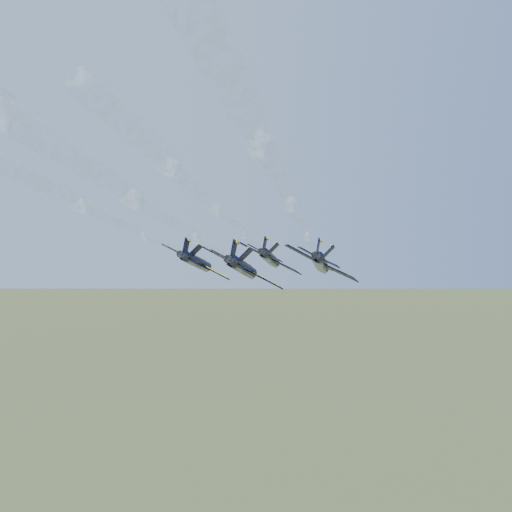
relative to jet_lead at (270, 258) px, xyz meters
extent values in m
cylinder|color=black|center=(-0.13, -0.33, 0.03)|extent=(8.10, 13.77, 2.44)
cone|color=black|center=(3.39, 7.29, 0.03)|extent=(3.37, 3.52, 2.44)
ellipsoid|color=black|center=(1.63, 2.82, 0.55)|extent=(2.27, 2.86, 1.26)
cube|color=gray|center=(-0.43, -0.20, -0.57)|extent=(6.76, 12.12, 1.17)
cube|color=black|center=(-3.41, 0.25, 1.65)|extent=(5.86, 4.01, 3.09)
cube|color=yellow|center=(-2.61, 1.86, 1.75)|extent=(5.36, 1.00, 3.04)
cube|color=black|center=(2.34, -2.41, -1.77)|extent=(6.33, 6.22, 3.09)
cube|color=yellow|center=(3.14, -0.80, -1.68)|extent=(4.18, 3.91, 3.04)
cube|color=black|center=(-4.72, -5.60, 1.09)|extent=(2.57, 1.81, 1.44)
cube|color=black|center=(-1.17, -7.24, -1.02)|extent=(2.94, 2.98, 1.44)
cube|color=black|center=(-2.71, -5.71, 1.77)|extent=(1.58, 2.39, 2.74)
cube|color=black|center=(-1.28, -6.37, 0.91)|extent=(2.89, 3.00, 2.02)
cylinder|color=black|center=(-3.68, -6.89, 0.17)|extent=(1.97, 1.82, 1.58)
cylinder|color=black|center=(-2.92, -7.25, -0.29)|extent=(1.97, 1.82, 1.58)
cylinder|color=black|center=(-15.34, -8.17, 0.03)|extent=(8.10, 13.77, 2.44)
cone|color=black|center=(-11.82, -0.55, 0.03)|extent=(3.37, 3.52, 2.44)
ellipsoid|color=black|center=(-13.58, -5.02, 0.55)|extent=(2.27, 2.86, 1.26)
cube|color=gray|center=(-15.63, -8.03, -0.57)|extent=(6.76, 12.12, 1.17)
cube|color=black|center=(-18.61, -7.59, 1.65)|extent=(5.86, 4.01, 3.09)
cube|color=yellow|center=(-17.81, -5.98, 1.75)|extent=(5.36, 1.00, 3.04)
cube|color=black|center=(-12.86, -10.24, -1.77)|extent=(6.33, 6.22, 3.09)
cube|color=yellow|center=(-12.06, -8.63, -1.68)|extent=(4.18, 3.91, 3.04)
cube|color=black|center=(-19.92, -13.43, 1.09)|extent=(2.57, 1.81, 1.44)
cube|color=black|center=(-16.37, -15.07, -1.02)|extent=(2.94, 2.98, 1.44)
cube|color=black|center=(-17.92, -13.54, 1.77)|extent=(1.58, 2.39, 2.74)
cube|color=black|center=(-16.48, -14.21, 0.91)|extent=(2.89, 3.00, 2.02)
cylinder|color=black|center=(-18.89, -14.73, 0.17)|extent=(1.97, 1.82, 1.58)
cylinder|color=black|center=(-18.12, -15.08, -0.29)|extent=(1.97, 1.82, 1.58)
cylinder|color=black|center=(5.08, -16.51, 0.03)|extent=(8.10, 13.77, 2.44)
cone|color=black|center=(8.61, -8.89, 0.03)|extent=(3.37, 3.52, 2.44)
ellipsoid|color=black|center=(6.85, -13.36, 0.55)|extent=(2.27, 2.86, 1.26)
cube|color=gray|center=(4.79, -16.37, -0.57)|extent=(6.76, 12.12, 1.17)
cube|color=black|center=(1.81, -15.93, 1.65)|extent=(5.86, 4.01, 3.09)
cube|color=yellow|center=(2.61, -14.32, 1.75)|extent=(5.36, 1.00, 3.04)
cube|color=black|center=(7.56, -18.58, -1.77)|extent=(6.33, 6.22, 3.09)
cube|color=yellow|center=(8.36, -16.97, -1.68)|extent=(4.18, 3.91, 3.04)
cube|color=black|center=(0.50, -21.77, 1.09)|extent=(2.57, 1.81, 1.44)
cube|color=black|center=(4.05, -23.41, -1.02)|extent=(2.94, 2.98, 1.44)
cube|color=black|center=(2.51, -21.88, 1.77)|extent=(1.58, 2.39, 2.74)
cube|color=black|center=(3.94, -22.55, 0.91)|extent=(2.89, 3.00, 2.02)
cylinder|color=black|center=(1.54, -23.07, 0.17)|extent=(1.97, 1.82, 1.58)
cylinder|color=black|center=(2.30, -23.42, -0.29)|extent=(1.97, 1.82, 1.58)
cylinder|color=black|center=(-9.88, -24.28, 0.03)|extent=(8.10, 13.77, 2.44)
cone|color=black|center=(-6.36, -16.66, 0.03)|extent=(3.37, 3.52, 2.44)
ellipsoid|color=black|center=(-8.12, -21.13, 0.55)|extent=(2.27, 2.86, 1.26)
cube|color=gray|center=(-10.18, -24.14, -0.57)|extent=(6.76, 12.12, 1.17)
cube|color=black|center=(-13.15, -23.70, 1.65)|extent=(5.86, 4.01, 3.09)
cube|color=yellow|center=(-12.35, -22.08, 1.75)|extent=(5.36, 1.00, 3.04)
cube|color=black|center=(-7.41, -26.35, -1.77)|extent=(6.33, 6.22, 3.09)
cube|color=yellow|center=(-6.60, -24.74, -1.68)|extent=(4.18, 3.91, 3.04)
cube|color=black|center=(-14.47, -29.54, 1.09)|extent=(2.57, 1.81, 1.44)
cube|color=black|center=(-10.91, -31.18, -1.02)|extent=(2.94, 2.98, 1.44)
cube|color=black|center=(-12.46, -29.65, 1.77)|extent=(1.58, 2.39, 2.74)
cube|color=black|center=(-11.02, -30.32, 0.91)|extent=(2.89, 3.00, 2.02)
cylinder|color=black|center=(-13.43, -30.84, 0.17)|extent=(1.97, 1.82, 1.58)
cylinder|color=black|center=(-12.67, -31.19, -0.29)|extent=(1.97, 1.82, 1.58)
cylinder|color=white|center=(-6.96, -15.10, 0.03)|extent=(8.86, 17.18, 1.29)
cylinder|color=white|center=(-14.21, -30.80, 0.03)|extent=(9.30, 17.39, 1.78)
cylinder|color=white|center=(-21.46, -46.50, 0.03)|extent=(9.83, 17.63, 2.35)
cylinder|color=white|center=(-28.72, -62.20, 0.03)|extent=(10.42, 17.90, 3.01)
cylinder|color=white|center=(-22.16, -22.94, 0.03)|extent=(8.86, 17.18, 1.29)
cylinder|color=white|center=(-29.41, -38.63, 0.03)|extent=(9.30, 17.39, 1.78)
cylinder|color=white|center=(-36.67, -54.33, 0.03)|extent=(9.83, 17.63, 2.35)
cylinder|color=white|center=(-1.74, -31.28, 0.03)|extent=(8.86, 17.18, 1.29)
cylinder|color=white|center=(-8.99, -46.97, 0.03)|extent=(9.30, 17.39, 1.78)
cylinder|color=white|center=(-16.25, -62.67, 0.03)|extent=(9.83, 17.63, 2.35)
cylinder|color=white|center=(-23.50, -78.37, 0.03)|extent=(10.42, 17.90, 3.01)
cylinder|color=white|center=(-16.70, -39.04, 0.03)|extent=(8.86, 17.18, 1.29)
cylinder|color=white|center=(-23.96, -54.74, 0.03)|extent=(9.30, 17.39, 1.78)
cylinder|color=white|center=(-31.21, -70.44, 0.03)|extent=(9.83, 17.63, 2.35)
camera|label=1|loc=(-25.04, -108.91, 6.17)|focal=40.00mm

